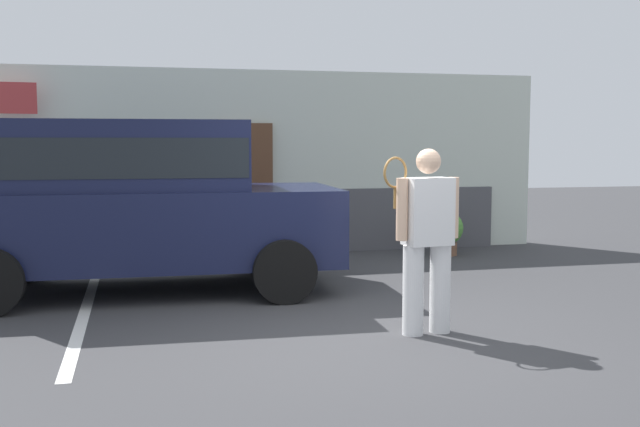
{
  "coord_description": "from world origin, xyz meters",
  "views": [
    {
      "loc": [
        -2.02,
        -6.44,
        1.81
      ],
      "look_at": [
        -0.15,
        1.2,
        1.05
      ],
      "focal_mm": 41.97,
      "sensor_mm": 36.0,
      "label": 1
    }
  ],
  "objects": [
    {
      "name": "parked_suv",
      "position": [
        -2.07,
        2.7,
        1.15
      ],
      "size": [
        4.66,
        2.29,
        2.05
      ],
      "rotation": [
        0.0,
        0.0,
        -0.03
      ],
      "color": "#141938",
      "rests_on": "ground_plane"
    },
    {
      "name": "ground_plane",
      "position": [
        0.0,
        0.0,
        0.0
      ],
      "size": [
        40.0,
        40.0,
        0.0
      ],
      "primitive_type": "plane",
      "color": "#38383A"
    },
    {
      "name": "potted_plant_by_porch",
      "position": [
        2.75,
        4.57,
        0.39
      ],
      "size": [
        0.53,
        0.53,
        0.7
      ],
      "color": "brown",
      "rests_on": "ground_plane"
    },
    {
      "name": "house_frontage",
      "position": [
        -0.0,
        5.58,
        1.38
      ],
      "size": [
        9.33,
        0.4,
        2.95
      ],
      "color": "silver",
      "rests_on": "ground_plane"
    },
    {
      "name": "tennis_player_man",
      "position": [
        0.6,
        0.05,
        0.91
      ],
      "size": [
        0.78,
        0.32,
        1.74
      ],
      "rotation": [
        0.0,
        0.0,
        3.27
      ],
      "color": "white",
      "rests_on": "ground_plane"
    },
    {
      "name": "parking_stripe_0",
      "position": [
        -2.6,
        1.5,
        0.0
      ],
      "size": [
        0.12,
        4.4,
        0.01
      ],
      "primitive_type": "cube",
      "color": "silver",
      "rests_on": "ground_plane"
    }
  ]
}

